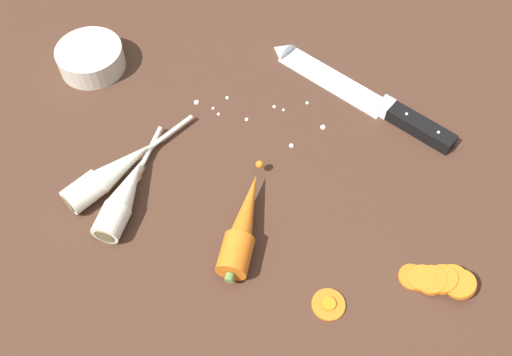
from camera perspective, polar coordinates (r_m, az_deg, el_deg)
ground_plane at (r=85.31cm, az=0.02°, el=-0.17°), size 120.00×90.00×4.00cm
chefs_knife at (r=94.10cm, az=9.95°, el=8.65°), size 29.03×24.55×4.18cm
whole_carrot at (r=76.59cm, az=-1.32°, el=-4.86°), size 7.12×19.43×4.20cm
parsnip_front at (r=83.93cm, az=-14.47°, el=0.57°), size 17.55×18.26×4.00cm
parsnip_mid_left at (r=81.17cm, az=-13.26°, el=-1.87°), size 7.64×19.97×4.00cm
carrot_slice_stack at (r=78.03cm, az=17.94°, el=-9.78°), size 9.53×5.45×3.27cm
carrot_slice_stray_near at (r=74.38cm, az=7.36°, el=-12.55°), size 4.34×4.34×0.70cm
prep_bowl at (r=99.82cm, az=-16.41°, el=11.64°), size 11.00×11.00×4.00cm
mince_crumbs at (r=89.94cm, az=-0.09°, el=6.50°), size 21.10×10.24×0.89cm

